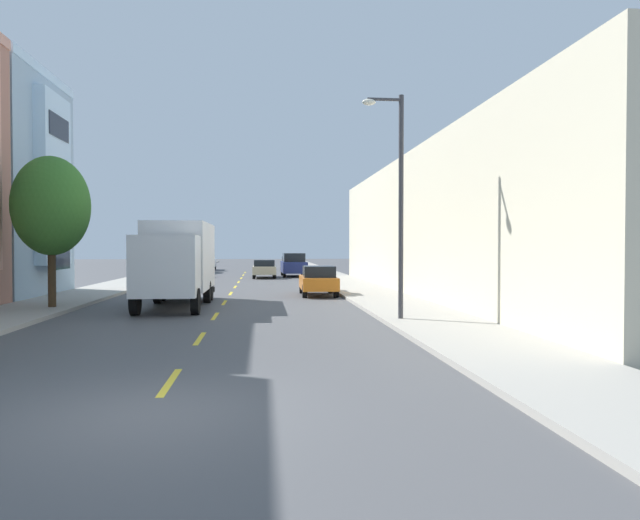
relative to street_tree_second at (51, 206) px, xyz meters
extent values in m
plane|color=#4C4C4F|center=(6.40, 15.48, -4.01)|extent=(160.00, 160.00, 0.00)
cube|color=#A39E93|center=(-0.70, 13.48, -3.94)|extent=(3.20, 120.00, 0.14)
cube|color=#A39E93|center=(13.50, 13.48, -3.94)|extent=(3.20, 120.00, 0.14)
cube|color=yellow|center=(6.40, -12.52, -4.00)|extent=(0.14, 2.20, 0.01)
cube|color=yellow|center=(6.40, -7.52, -4.00)|extent=(0.14, 2.20, 0.01)
cube|color=yellow|center=(6.40, -2.52, -4.00)|extent=(0.14, 2.20, 0.01)
cube|color=yellow|center=(6.40, 2.48, -4.00)|extent=(0.14, 2.20, 0.01)
cube|color=yellow|center=(6.40, 7.48, -4.00)|extent=(0.14, 2.20, 0.01)
cube|color=yellow|center=(6.40, 12.48, -4.00)|extent=(0.14, 2.20, 0.01)
cube|color=yellow|center=(6.40, 17.48, -4.00)|extent=(0.14, 2.20, 0.01)
cube|color=yellow|center=(6.40, 22.48, -4.00)|extent=(0.14, 2.20, 0.01)
cube|color=yellow|center=(6.40, 27.48, -4.00)|extent=(0.14, 2.20, 0.01)
cube|color=yellow|center=(6.40, 32.48, -4.00)|extent=(0.14, 2.20, 0.01)
cube|color=#CAE7FE|center=(-2.55, 6.15, 6.78)|extent=(0.60, 7.80, 0.44)
cube|color=#CAE7FE|center=(-2.02, 6.15, 1.70)|extent=(0.55, 3.51, 8.24)
cube|color=#1E232D|center=(-1.73, 6.15, -2.10)|extent=(0.04, 2.67, 1.10)
cube|color=#1E232D|center=(-1.73, 6.15, 1.07)|extent=(0.04, 2.67, 1.10)
cube|color=#1E232D|center=(-1.73, 6.15, 4.24)|extent=(0.04, 2.67, 1.10)
cube|color=beige|center=(20.10, 5.48, -0.48)|extent=(10.00, 36.00, 7.05)
cylinder|color=#47331E|center=(0.00, 0.00, -2.64)|extent=(0.29, 0.29, 2.46)
ellipsoid|color=#387028|center=(0.00, 0.00, 0.02)|extent=(2.87, 2.87, 3.81)
cylinder|color=#38383D|center=(12.50, -4.89, -0.29)|extent=(0.16, 0.16, 7.16)
cylinder|color=#38383D|center=(11.95, -4.89, 3.14)|extent=(1.10, 0.10, 0.10)
ellipsoid|color=silver|center=(11.45, -4.89, 3.04)|extent=(0.44, 0.28, 0.20)
cube|color=white|center=(4.60, 1.99, -1.95)|extent=(2.40, 5.57, 2.79)
cube|color=white|center=(4.60, -1.95, -2.25)|extent=(2.31, 1.90, 2.20)
cube|color=black|center=(4.60, -2.85, -1.76)|extent=(2.02, 0.08, 0.97)
cube|color=black|center=(4.60, 4.69, -3.58)|extent=(2.40, 0.16, 0.24)
cylinder|color=black|center=(3.54, -2.00, -3.53)|extent=(0.28, 0.96, 0.96)
cylinder|color=black|center=(5.66, -2.00, -3.53)|extent=(0.28, 0.96, 0.96)
cylinder|color=black|center=(3.54, 3.57, -3.53)|extent=(0.28, 0.96, 0.96)
cylinder|color=black|center=(5.66, 3.57, -3.53)|extent=(0.28, 0.96, 0.96)
cylinder|color=black|center=(3.54, 2.47, -3.53)|extent=(0.28, 0.96, 0.96)
cylinder|color=black|center=(5.66, 2.47, -3.53)|extent=(0.28, 0.96, 0.96)
cube|color=#194C28|center=(2.10, 15.97, -3.28)|extent=(2.10, 5.34, 0.80)
cube|color=black|center=(2.12, 14.81, -2.58)|extent=(1.79, 1.62, 0.60)
cylinder|color=black|center=(1.25, 14.15, -3.68)|extent=(0.23, 0.66, 0.66)
cylinder|color=black|center=(3.02, 14.19, -3.68)|extent=(0.23, 0.66, 0.66)
cylinder|color=black|center=(1.18, 17.76, -3.68)|extent=(0.23, 0.66, 0.66)
cylinder|color=black|center=(2.96, 17.79, -3.68)|extent=(0.23, 0.66, 0.66)
cube|color=orange|center=(10.86, 5.86, -3.37)|extent=(1.79, 4.02, 0.62)
cube|color=black|center=(10.85, 5.38, -2.78)|extent=(1.55, 1.70, 0.55)
cylinder|color=black|center=(11.64, 7.21, -3.68)|extent=(0.23, 0.66, 0.66)
cylinder|color=black|center=(10.12, 7.23, -3.68)|extent=(0.23, 0.66, 0.66)
cylinder|color=black|center=(11.60, 4.49, -3.68)|extent=(0.23, 0.66, 0.66)
cylinder|color=black|center=(10.08, 4.51, -3.68)|extent=(0.23, 0.66, 0.66)
cube|color=silver|center=(2.06, 38.26, -3.28)|extent=(2.03, 5.31, 0.80)
cube|color=black|center=(2.06, 37.10, -2.58)|extent=(1.77, 1.60, 0.60)
cylinder|color=black|center=(1.18, 36.45, -3.68)|extent=(0.22, 0.66, 0.66)
cylinder|color=black|center=(2.96, 36.47, -3.68)|extent=(0.22, 0.66, 0.66)
cylinder|color=black|center=(1.16, 40.06, -3.68)|extent=(0.22, 0.66, 0.66)
cylinder|color=black|center=(2.94, 40.07, -3.68)|extent=(0.22, 0.66, 0.66)
cube|color=navy|center=(10.64, 24.80, -3.23)|extent=(2.03, 4.83, 0.90)
cube|color=black|center=(10.64, 24.80, -2.43)|extent=(1.76, 2.81, 0.70)
cylinder|color=black|center=(11.48, 26.45, -3.68)|extent=(0.23, 0.66, 0.66)
cylinder|color=black|center=(9.75, 26.42, -3.68)|extent=(0.23, 0.66, 0.66)
cylinder|color=black|center=(11.53, 23.18, -3.68)|extent=(0.23, 0.66, 0.66)
cylinder|color=black|center=(9.80, 23.16, -3.68)|extent=(0.23, 0.66, 0.66)
cube|color=#AD1E1E|center=(2.18, 23.30, -3.37)|extent=(1.94, 4.75, 0.62)
cube|color=black|center=(2.19, 23.68, -2.78)|extent=(1.67, 2.86, 0.55)
cylinder|color=black|center=(1.34, 21.73, -3.68)|extent=(0.24, 0.67, 0.66)
cylinder|color=black|center=(2.94, 21.69, -3.68)|extent=(0.24, 0.67, 0.66)
cylinder|color=black|center=(1.42, 24.92, -3.68)|extent=(0.24, 0.67, 0.66)
cylinder|color=black|center=(3.02, 24.88, -3.68)|extent=(0.24, 0.67, 0.66)
cube|color=#333338|center=(10.78, 35.66, -3.37)|extent=(1.78, 4.02, 0.62)
cube|color=black|center=(10.77, 35.18, -2.78)|extent=(1.55, 1.70, 0.55)
cylinder|color=black|center=(11.55, 37.01, -3.68)|extent=(0.23, 0.66, 0.66)
cylinder|color=black|center=(10.03, 37.03, -3.68)|extent=(0.23, 0.66, 0.66)
cylinder|color=black|center=(11.53, 34.29, -3.68)|extent=(0.23, 0.66, 0.66)
cylinder|color=black|center=(10.01, 34.31, -3.68)|extent=(0.23, 0.66, 0.66)
cube|color=#195B60|center=(2.19, 31.95, -3.37)|extent=(1.91, 4.73, 0.62)
cube|color=black|center=(2.20, 32.33, -2.78)|extent=(1.65, 2.85, 0.55)
cylinder|color=black|center=(1.36, 30.37, -3.68)|extent=(0.23, 0.66, 0.66)
cylinder|color=black|center=(2.96, 30.34, -3.68)|extent=(0.23, 0.66, 0.66)
cylinder|color=black|center=(1.42, 33.56, -3.68)|extent=(0.23, 0.66, 0.66)
cylinder|color=black|center=(3.02, 33.53, -3.68)|extent=(0.23, 0.66, 0.66)
cube|color=tan|center=(8.20, 22.83, -3.38)|extent=(1.80, 4.50, 0.60)
cube|color=black|center=(8.20, 22.61, -2.83)|extent=(1.58, 2.16, 0.50)
cylinder|color=black|center=(8.99, 24.36, -3.68)|extent=(0.22, 0.66, 0.66)
cylinder|color=black|center=(7.41, 24.36, -3.68)|extent=(0.22, 0.66, 0.66)
cylinder|color=black|center=(8.99, 21.30, -3.68)|extent=(0.22, 0.66, 0.66)
cylinder|color=black|center=(7.41, 21.30, -3.68)|extent=(0.22, 0.66, 0.66)
camera|label=1|loc=(8.07, -23.15, -1.56)|focal=32.52mm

